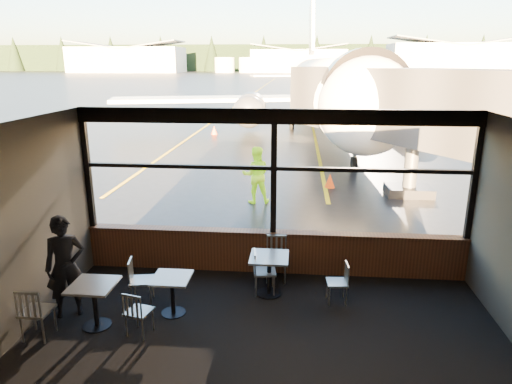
# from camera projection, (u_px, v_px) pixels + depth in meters

# --- Properties ---
(ground_plane) EXTENTS (520.00, 520.00, 0.00)m
(ground_plane) POSITION_uv_depth(u_px,v_px,m) (297.00, 78.00, 124.76)
(ground_plane) COLOR black
(ground_plane) RESTS_ON ground
(carpet_floor) EXTENTS (8.00, 6.00, 0.01)m
(carpet_floor) POSITION_uv_depth(u_px,v_px,m) (262.00, 357.00, 7.02)
(carpet_floor) COLOR black
(carpet_floor) RESTS_ON ground
(ceiling) EXTENTS (8.00, 6.00, 0.04)m
(ceiling) POSITION_uv_depth(u_px,v_px,m) (263.00, 131.00, 6.06)
(ceiling) COLOR #38332D
(ceiling) RESTS_ON ground
(window_sill) EXTENTS (8.00, 0.28, 0.90)m
(window_sill) POSITION_uv_depth(u_px,v_px,m) (273.00, 252.00, 9.77)
(window_sill) COLOR brown
(window_sill) RESTS_ON ground
(window_header) EXTENTS (8.00, 0.18, 0.30)m
(window_header) POSITION_uv_depth(u_px,v_px,m) (274.00, 116.00, 8.97)
(window_header) COLOR black
(window_header) RESTS_ON ground
(mullion_left) EXTENTS (0.12, 0.12, 2.60)m
(mullion_left) POSITION_uv_depth(u_px,v_px,m) (87.00, 169.00, 9.64)
(mullion_left) COLOR black
(mullion_left) RESTS_ON ground
(mullion_centre) EXTENTS (0.12, 0.12, 2.60)m
(mullion_centre) POSITION_uv_depth(u_px,v_px,m) (274.00, 173.00, 9.29)
(mullion_centre) COLOR black
(mullion_centre) RESTS_ON ground
(mullion_right) EXTENTS (0.12, 0.12, 2.60)m
(mullion_right) POSITION_uv_depth(u_px,v_px,m) (475.00, 177.00, 8.94)
(mullion_right) COLOR black
(mullion_right) RESTS_ON ground
(window_transom) EXTENTS (8.00, 0.10, 0.08)m
(window_transom) POSITION_uv_depth(u_px,v_px,m) (274.00, 168.00, 9.26)
(window_transom) COLOR black
(window_transom) RESTS_ON ground
(airliner) EXTENTS (29.91, 35.25, 10.34)m
(airliner) POSITION_uv_depth(u_px,v_px,m) (329.00, 48.00, 28.46)
(airliner) COLOR white
(airliner) RESTS_ON ground_plane
(jet_bridge) EXTENTS (9.09, 11.11, 4.85)m
(jet_bridge) POSITION_uv_depth(u_px,v_px,m) (399.00, 127.00, 14.18)
(jet_bridge) COLOR #28282A
(jet_bridge) RESTS_ON ground_plane
(cafe_table_near) EXTENTS (0.73, 0.73, 0.81)m
(cafe_table_near) POSITION_uv_depth(u_px,v_px,m) (269.00, 275.00, 8.82)
(cafe_table_near) COLOR #9C9890
(cafe_table_near) RESTS_ON carpet_floor
(cafe_table_mid) EXTENTS (0.66, 0.66, 0.73)m
(cafe_table_mid) POSITION_uv_depth(u_px,v_px,m) (173.00, 295.00, 8.15)
(cafe_table_mid) COLOR #A8A39B
(cafe_table_mid) RESTS_ON carpet_floor
(cafe_table_left) EXTENTS (0.73, 0.73, 0.80)m
(cafe_table_left) POSITION_uv_depth(u_px,v_px,m) (95.00, 305.00, 7.74)
(cafe_table_left) COLOR gray
(cafe_table_left) RESTS_ON carpet_floor
(chair_near_e) EXTENTS (0.47, 0.47, 0.80)m
(chair_near_e) POSITION_uv_depth(u_px,v_px,m) (337.00, 283.00, 8.53)
(chair_near_e) COLOR beige
(chair_near_e) RESTS_ON carpet_floor
(chair_near_w) EXTENTS (0.54, 0.54, 0.89)m
(chair_near_w) POSITION_uv_depth(u_px,v_px,m) (265.00, 272.00, 8.87)
(chair_near_w) COLOR beige
(chair_near_w) RESTS_ON carpet_floor
(chair_near_n) EXTENTS (0.53, 0.53, 0.94)m
(chair_near_n) POSITION_uv_depth(u_px,v_px,m) (276.00, 259.00, 9.38)
(chair_near_n) COLOR #ACA99C
(chair_near_n) RESTS_ON carpet_floor
(chair_mid_s) EXTENTS (0.54, 0.54, 0.81)m
(chair_mid_s) POSITION_uv_depth(u_px,v_px,m) (139.00, 312.00, 7.53)
(chair_mid_s) COLOR #AAA69A
(chair_mid_s) RESTS_ON carpet_floor
(chair_mid_w) EXTENTS (0.56, 0.56, 0.88)m
(chair_mid_w) POSITION_uv_depth(u_px,v_px,m) (142.00, 281.00, 8.51)
(chair_mid_w) COLOR #ACA79B
(chair_mid_w) RESTS_ON carpet_floor
(chair_left_s) EXTENTS (0.52, 0.52, 0.95)m
(chair_left_s) POSITION_uv_depth(u_px,v_px,m) (37.00, 312.00, 7.41)
(chair_left_s) COLOR #ACA79C
(chair_left_s) RESTS_ON carpet_floor
(passenger) EXTENTS (0.81, 0.70, 1.86)m
(passenger) POSITION_uv_depth(u_px,v_px,m) (65.00, 267.00, 7.98)
(passenger) COLOR black
(passenger) RESTS_ON carpet_floor
(ground_crew) EXTENTS (0.99, 0.83, 1.82)m
(ground_crew) POSITION_uv_depth(u_px,v_px,m) (256.00, 175.00, 14.51)
(ground_crew) COLOR #BFF219
(ground_crew) RESTS_ON ground_plane
(cone_nose) EXTENTS (0.37, 0.37, 0.52)m
(cone_nose) POSITION_uv_depth(u_px,v_px,m) (330.00, 181.00, 16.43)
(cone_nose) COLOR #FF4008
(cone_nose) RESTS_ON ground_plane
(cone_wing) EXTENTS (0.39, 0.39, 0.54)m
(cone_wing) POSITION_uv_depth(u_px,v_px,m) (214.00, 130.00, 28.39)
(cone_wing) COLOR #E34507
(cone_wing) RESTS_ON ground_plane
(hangar_left) EXTENTS (45.00, 18.00, 11.00)m
(hangar_left) POSITION_uv_depth(u_px,v_px,m) (127.00, 59.00, 186.85)
(hangar_left) COLOR silver
(hangar_left) RESTS_ON ground_plane
(hangar_mid) EXTENTS (38.00, 15.00, 10.00)m
(hangar_mid) POSITION_uv_depth(u_px,v_px,m) (298.00, 60.00, 185.61)
(hangar_mid) COLOR silver
(hangar_mid) RESTS_ON ground_plane
(hangar_right) EXTENTS (50.00, 20.00, 12.00)m
(hangar_right) POSITION_uv_depth(u_px,v_px,m) (457.00, 57.00, 173.34)
(hangar_right) COLOR silver
(hangar_right) RESTS_ON ground_plane
(fuel_tank_a) EXTENTS (8.00, 8.00, 6.00)m
(fuel_tank_a) POSITION_uv_depth(u_px,v_px,m) (225.00, 65.00, 185.93)
(fuel_tank_a) COLOR silver
(fuel_tank_a) RESTS_ON ground_plane
(fuel_tank_b) EXTENTS (8.00, 8.00, 6.00)m
(fuel_tank_b) POSITION_uv_depth(u_px,v_px,m) (249.00, 65.00, 185.05)
(fuel_tank_b) COLOR silver
(fuel_tank_b) RESTS_ON ground_plane
(fuel_tank_c) EXTENTS (8.00, 8.00, 6.00)m
(fuel_tank_c) POSITION_uv_depth(u_px,v_px,m) (274.00, 65.00, 184.17)
(fuel_tank_c) COLOR silver
(fuel_tank_c) RESTS_ON ground_plane
(treeline) EXTENTS (360.00, 3.00, 12.00)m
(treeline) POSITION_uv_depth(u_px,v_px,m) (299.00, 58.00, 209.26)
(treeline) COLOR black
(treeline) RESTS_ON ground_plane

